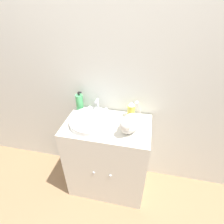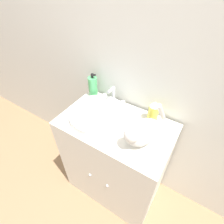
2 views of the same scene
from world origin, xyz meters
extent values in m
plane|color=#997551|center=(0.00, 0.00, 0.00)|extent=(8.00, 8.00, 0.00)
cube|color=silver|center=(0.00, 0.52, 1.25)|extent=(6.00, 0.05, 2.50)
cube|color=silver|center=(0.00, 0.24, 0.44)|extent=(0.79, 0.48, 0.88)
sphere|color=silver|center=(-0.08, 0.00, 0.48)|extent=(0.02, 0.02, 0.02)
sphere|color=silver|center=(0.08, 0.00, 0.48)|extent=(0.02, 0.02, 0.02)
cylinder|color=white|center=(-0.14, 0.23, 0.90)|extent=(0.40, 0.40, 0.05)
cylinder|color=silver|center=(-0.14, 0.44, 0.94)|extent=(0.02, 0.02, 0.13)
cylinder|color=silver|center=(-0.14, 0.40, 1.01)|extent=(0.02, 0.07, 0.02)
cylinder|color=white|center=(-0.23, 0.44, 0.90)|extent=(0.03, 0.03, 0.03)
cylinder|color=white|center=(-0.06, 0.44, 0.90)|extent=(0.03, 0.03, 0.03)
ellipsoid|color=silver|center=(0.21, 0.21, 0.95)|extent=(0.22, 0.27, 0.15)
sphere|color=silver|center=(0.18, 0.11, 1.00)|extent=(0.12, 0.12, 0.09)
cone|color=silver|center=(0.15, 0.12, 1.04)|extent=(0.05, 0.05, 0.04)
cone|color=silver|center=(0.20, 0.10, 1.04)|extent=(0.05, 0.05, 0.04)
cylinder|color=silver|center=(0.26, 0.34, 1.03)|extent=(0.06, 0.12, 0.17)
cylinder|color=#4CB266|center=(-0.32, 0.42, 0.96)|extent=(0.07, 0.07, 0.17)
cylinder|color=black|center=(-0.32, 0.42, 1.06)|extent=(0.02, 0.02, 0.03)
cylinder|color=black|center=(-0.31, 0.42, 1.07)|extent=(0.03, 0.02, 0.02)
cylinder|color=#EADB4C|center=(0.19, 0.40, 0.94)|extent=(0.07, 0.07, 0.13)
cone|color=white|center=(0.19, 0.40, 1.03)|extent=(0.06, 0.06, 0.04)
camera|label=1|loc=(0.30, -0.96, 1.86)|focal=28.00mm
camera|label=2|loc=(0.42, -0.48, 1.74)|focal=28.00mm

